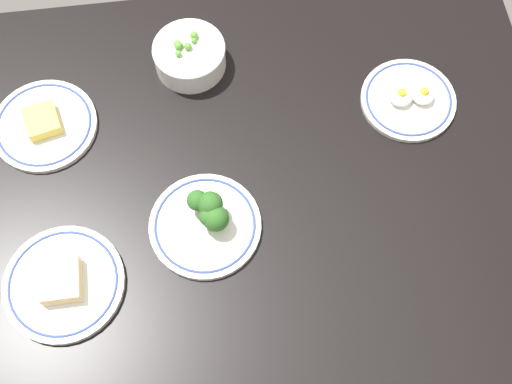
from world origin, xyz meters
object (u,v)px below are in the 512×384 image
plate_cheese (44,125)px  plate_sandwich (63,283)px  plate_broccoli (207,221)px  bowl_peas (190,55)px  plate_eggs (409,99)px

plate_cheese → plate_sandwich: plate_sandwich is taller
plate_broccoli → bowl_peas: (0.09, 35.15, 0.96)cm
plate_eggs → plate_broccoli: plate_broccoli is taller
plate_eggs → plate_broccoli: 46.87cm
plate_eggs → bowl_peas: size_ratio=1.29×
bowl_peas → plate_broccoli: bearing=-90.1°
plate_eggs → plate_cheese: plate_eggs is taller
plate_cheese → bowl_peas: bowl_peas is taller
plate_broccoli → bowl_peas: plate_broccoli is taller
plate_cheese → plate_sandwich: size_ratio=0.95×
plate_eggs → plate_cheese: bearing=177.4°
plate_cheese → plate_sandwich: bearing=-84.1°
plate_broccoli → plate_sandwich: (-25.90, -8.04, -0.96)cm
plate_broccoli → plate_sandwich: bearing=-162.8°
plate_eggs → plate_sandwich: (-67.78, -29.05, 0.19)cm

